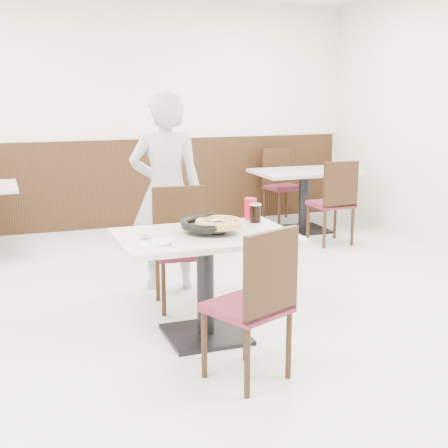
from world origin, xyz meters
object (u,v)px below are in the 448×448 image
object	(u,v)px
main_table	(205,286)
side_plate	(159,242)
chair_near	(247,303)
chair_far	(182,249)
pizza_pan	(210,226)
bg_chair_right_far	(283,185)
pizza	(219,225)
bg_chair_right_near	(331,202)
cola_glass	(255,214)
bg_table_right	(304,201)
red_cup	(250,209)
diner_person	(166,192)

from	to	relation	value
main_table	side_plate	xyz separation A→B (m)	(-0.37, -0.17, 0.38)
chair_near	chair_far	world-z (taller)	same
pizza_pan	bg_chair_right_far	size ratio (longest dim) A/B	0.42
pizza	side_plate	distance (m)	0.49
pizza_pan	bg_chair_right_near	bearing A→B (deg)	44.03
cola_glass	bg_chair_right_near	size ratio (longest dim) A/B	0.14
side_plate	bg_table_right	size ratio (longest dim) A/B	0.13
red_cup	bg_chair_right_far	distance (m)	3.51
chair_far	pizza_pan	distance (m)	0.70
main_table	chair_far	world-z (taller)	chair_far
bg_chair_right_near	bg_chair_right_far	bearing A→B (deg)	86.86
pizza	cola_glass	world-z (taller)	cola_glass
main_table	bg_chair_right_far	bearing A→B (deg)	56.80
main_table	cola_glass	size ratio (longest dim) A/B	9.23
chair_far	cola_glass	size ratio (longest dim) A/B	7.31
red_cup	bg_chair_right_far	world-z (taller)	bg_chair_right_far
chair_far	bg_chair_right_far	world-z (taller)	same
chair_far	bg_chair_right_near	size ratio (longest dim) A/B	1.00
red_cup	diner_person	distance (m)	0.94
pizza	bg_chair_right_far	world-z (taller)	bg_chair_right_far
chair_far	bg_chair_right_far	distance (m)	3.49
main_table	bg_chair_right_far	distance (m)	4.04
pizza	red_cup	distance (m)	0.53
bg_table_right	bg_chair_right_far	bearing A→B (deg)	88.77
cola_glass	diner_person	distance (m)	1.05
bg_chair_right_near	diner_person	bearing A→B (deg)	-158.78
pizza_pan	pizza	world-z (taller)	pizza
pizza_pan	bg_table_right	distance (m)	3.51
chair_near	pizza_pan	distance (m)	0.79
diner_person	pizza	bearing A→B (deg)	109.64
main_table	pizza	xyz separation A→B (m)	(0.09, -0.02, 0.44)
pizza	side_plate	xyz separation A→B (m)	(-0.46, -0.14, -0.05)
diner_person	bg_table_right	size ratio (longest dim) A/B	1.42
red_cup	bg_chair_right_near	size ratio (longest dim) A/B	0.17
main_table	pizza	bearing A→B (deg)	-12.46
chair_far	side_plate	distance (m)	0.96
main_table	pizza_pan	distance (m)	0.42
cola_glass	bg_chair_right_far	bearing A→B (deg)	61.09
pizza_pan	diner_person	world-z (taller)	diner_person
main_table	cola_glass	xyz separation A→B (m)	(0.47, 0.22, 0.44)
pizza_pan	side_plate	xyz separation A→B (m)	(-0.42, -0.20, -0.03)
pizza_pan	bg_table_right	size ratio (longest dim) A/B	0.33
pizza	red_cup	xyz separation A→B (m)	(0.38, 0.37, 0.02)
main_table	cola_glass	bearing A→B (deg)	25.28
chair_far	cola_glass	bearing A→B (deg)	141.86
diner_person	cola_glass	bearing A→B (deg)	131.05
red_cup	bg_chair_right_near	distance (m)	2.47
pizza	bg_table_right	size ratio (longest dim) A/B	0.27
chair_far	side_plate	size ratio (longest dim) A/B	5.99
pizza_pan	side_plate	distance (m)	0.46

